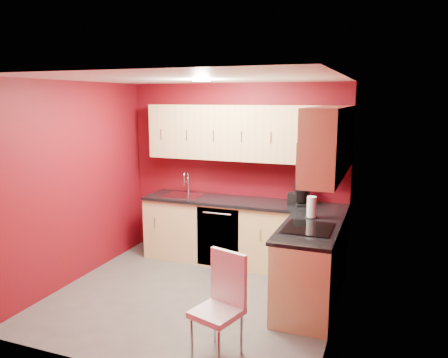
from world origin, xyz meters
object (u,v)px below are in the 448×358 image
Objects in this scene: microwave at (322,160)px; sink at (183,193)px; napkin_holder at (293,199)px; paper_towel at (312,207)px; dining_chair at (217,307)px; coffee_maker at (303,194)px.

microwave reaches higher than sink.
microwave is at bearing -64.32° from napkin_holder.
dining_chair is at bearing -107.85° from paper_towel.
napkin_holder is (-0.49, 1.03, -0.67)m from microwave.
paper_towel is at bearing -59.85° from napkin_holder.
napkin_holder is (1.60, 0.02, 0.04)m from sink.
napkin_holder is 0.67m from paper_towel.
coffee_maker is 0.15m from napkin_holder.
microwave is 4.92× the size of napkin_holder.
sink is at bearing -179.13° from napkin_holder.
paper_towel is (-0.16, 0.45, -0.62)m from microwave.
dining_chair is at bearing -119.89° from microwave.
napkin_holder is (-0.13, 0.01, -0.08)m from coffee_maker.
dining_chair is at bearing -57.65° from sink.
sink is at bearing 157.80° from coffee_maker.
paper_towel is (1.93, -0.55, 0.09)m from sink.
coffee_maker is at bearing 0.49° from sink.
dining_chair is at bearing -95.11° from napkin_holder.
coffee_maker is 1.24× the size of paper_towel.
microwave is 0.79m from paper_towel.
napkin_holder is 0.61× the size of paper_towel.
sink is 1.73m from coffee_maker.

